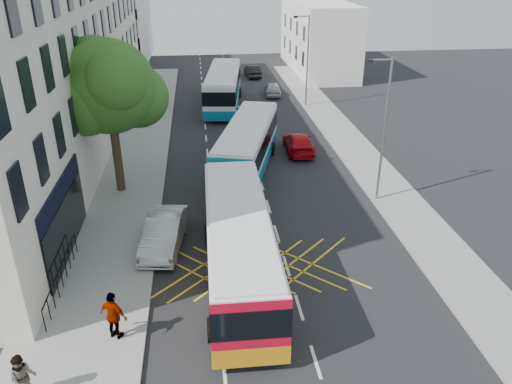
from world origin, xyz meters
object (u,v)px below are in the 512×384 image
object	(u,v)px
street_tree	(108,88)
bus_mid	(247,146)
bus_far	(223,88)
parked_car_silver	(164,233)
distant_car_silver	(273,89)
pedestrian_far	(114,316)
pedestrian_near	(23,379)
bus_near	(238,244)
lamp_near	(383,124)
distant_car_grey	(229,84)
lamp_far	(307,56)
red_hatchback	(299,143)
distant_car_dark	(252,71)

from	to	relation	value
street_tree	bus_mid	distance (m)	9.44
bus_far	parked_car_silver	world-z (taller)	bus_far
distant_car_silver	parked_car_silver	bearing A→B (deg)	76.64
bus_mid	pedestrian_far	bearing A→B (deg)	-96.97
pedestrian_near	bus_near	bearing A→B (deg)	28.80
lamp_near	bus_near	bearing A→B (deg)	-141.73
street_tree	parked_car_silver	world-z (taller)	street_tree
pedestrian_near	bus_far	bearing A→B (deg)	65.39
bus_mid	bus_far	size ratio (longest dim) A/B	0.94
bus_mid	bus_far	world-z (taller)	bus_far
pedestrian_near	parked_car_silver	bearing A→B (deg)	55.80
bus_far	distant_car_grey	distance (m)	6.46
street_tree	pedestrian_near	distance (m)	16.52
street_tree	pedestrian_far	distance (m)	14.10
street_tree	lamp_far	size ratio (longest dim) A/B	1.10
distant_car_silver	pedestrian_near	distance (m)	39.42
pedestrian_far	bus_mid	bearing A→B (deg)	-82.28
lamp_far	pedestrian_far	distance (m)	33.04
bus_mid	pedestrian_near	world-z (taller)	bus_mid
lamp_far	distant_car_silver	distance (m)	6.41
lamp_near	street_tree	bearing A→B (deg)	168.60
pedestrian_near	street_tree	bearing A→B (deg)	75.55
lamp_near	bus_mid	bearing A→B (deg)	141.71
parked_car_silver	red_hatchback	distance (m)	15.05
distant_car_silver	pedestrian_near	xyz separation A→B (m)	(-13.28, -37.12, 0.37)
distant_car_grey	distant_car_silver	world-z (taller)	distant_car_silver
lamp_near	bus_near	size ratio (longest dim) A/B	0.69
lamp_far	bus_far	world-z (taller)	lamp_far
bus_mid	pedestrian_far	world-z (taller)	bus_mid
parked_car_silver	pedestrian_near	distance (m)	9.78
street_tree	bus_mid	size ratio (longest dim) A/B	0.77
bus_far	red_hatchback	bearing A→B (deg)	-62.81
parked_car_silver	distant_car_silver	distance (m)	29.67
lamp_far	parked_car_silver	distance (m)	26.73
distant_car_grey	distant_car_dark	size ratio (longest dim) A/B	1.07
lamp_near	pedestrian_near	xyz separation A→B (m)	(-15.65, -12.66, -3.59)
lamp_near	lamp_far	xyz separation A→B (m)	(0.00, 20.00, 0.00)
bus_far	distant_car_silver	distance (m)	6.28
bus_mid	distant_car_dark	size ratio (longest dim) A/B	2.81
street_tree	lamp_near	xyz separation A→B (m)	(14.71, -2.97, -1.68)
parked_car_silver	distant_car_silver	xyz separation A→B (m)	(9.43, 28.13, -0.12)
lamp_near	distant_car_silver	xyz separation A→B (m)	(-2.37, 24.45, -3.96)
bus_mid	distant_car_silver	size ratio (longest dim) A/B	2.96
bus_mid	lamp_far	bearing A→B (deg)	80.28
bus_mid	red_hatchback	size ratio (longest dim) A/B	2.45
lamp_near	bus_far	xyz separation A→B (m)	(-7.50, 21.00, -2.85)
lamp_far	bus_near	size ratio (longest dim) A/B	0.69
distant_car_dark	pedestrian_near	distance (m)	47.31
red_hatchback	pedestrian_near	size ratio (longest dim) A/B	2.67
distant_car_dark	lamp_near	bearing A→B (deg)	91.41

